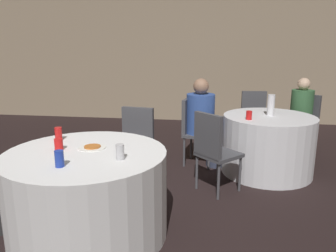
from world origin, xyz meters
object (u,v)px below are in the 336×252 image
object	(u,v)px
soda_can_red	(58,134)
table_near	(88,193)
bottle_far	(271,105)
chair_far_northeast	(303,120)
person_blue_shirt	(204,121)
chair_far_north	(254,116)
soda_can_silver	(120,152)
chair_far_southwest	(213,146)
chair_near_north	(135,140)
chair_far_west	(193,126)
pizza_plate_near	(92,147)
table_far	(268,144)
soda_can_blue	(59,159)
person_green_jacket	(298,119)

from	to	relation	value
soda_can_red	table_near	bearing A→B (deg)	-38.88
soda_can_red	bottle_far	bearing A→B (deg)	33.52
chair_far_northeast	person_blue_shirt	xyz separation A→B (m)	(-1.42, -0.60, 0.07)
chair_far_north	soda_can_silver	world-z (taller)	chair_far_north
bottle_far	chair_far_southwest	bearing A→B (deg)	-133.31
table_near	chair_near_north	distance (m)	1.10
chair_far_west	soda_can_red	world-z (taller)	chair_far_west
soda_can_silver	table_near	bearing A→B (deg)	158.42
chair_far_southwest	pizza_plate_near	size ratio (longest dim) A/B	3.83
soda_can_red	soda_can_silver	bearing A→B (deg)	-31.50
chair_far_northeast	soda_can_silver	size ratio (longest dim) A/B	7.43
table_far	person_blue_shirt	distance (m)	0.86
table_far	chair_far_northeast	size ratio (longest dim) A/B	1.26
pizza_plate_near	soda_can_silver	world-z (taller)	soda_can_silver
pizza_plate_near	bottle_far	xyz separation A→B (m)	(1.73, 1.60, 0.13)
table_far	pizza_plate_near	distance (m)	2.35
chair_far_southwest	chair_far_west	bearing A→B (deg)	151.33
chair_far_west	person_blue_shirt	distance (m)	0.17
soda_can_blue	soda_can_silver	bearing A→B (deg)	28.08
chair_far_west	bottle_far	world-z (taller)	bottle_far
chair_near_north	person_blue_shirt	bearing A→B (deg)	-126.38
chair_far_southwest	chair_near_north	bearing A→B (deg)	-142.19
table_far	person_blue_shirt	world-z (taller)	person_blue_shirt
table_far	chair_far_northeast	xyz separation A→B (m)	(0.61, 0.77, 0.17)
chair_far_west	pizza_plate_near	distance (m)	1.93
person_blue_shirt	soda_can_red	world-z (taller)	person_blue_shirt
chair_far_west	chair_far_southwest	bearing A→B (deg)	28.67
pizza_plate_near	bottle_far	distance (m)	2.36
chair_far_west	chair_far_northeast	world-z (taller)	same
person_green_jacket	person_blue_shirt	size ratio (longest dim) A/B	0.98
table_far	chair_near_north	distance (m)	1.70
soda_can_silver	bottle_far	world-z (taller)	bottle_far
chair_far_southwest	chair_far_northeast	xyz separation A→B (m)	(1.30, 1.47, 0.00)
chair_far_west	person_blue_shirt	size ratio (longest dim) A/B	0.77
chair_far_southwest	bottle_far	distance (m)	1.08
chair_far_north	soda_can_silver	bearing A→B (deg)	60.39
soda_can_blue	soda_can_silver	distance (m)	0.45
person_blue_shirt	person_green_jacket	bearing A→B (deg)	121.51
soda_can_blue	person_green_jacket	bearing A→B (deg)	49.07
table_far	chair_far_west	size ratio (longest dim) A/B	1.26
person_blue_shirt	soda_can_blue	distance (m)	2.41
chair_far_north	soda_can_red	xyz separation A→B (m)	(-2.05, -2.35, 0.27)
person_green_jacket	bottle_far	bearing A→B (deg)	88.60
chair_far_northeast	soda_can_red	world-z (taller)	chair_far_northeast
table_near	bottle_far	size ratio (longest dim) A/B	5.11
chair_near_north	pizza_plate_near	xyz separation A→B (m)	(-0.15, -0.96, 0.21)
table_far	soda_can_red	xyz separation A→B (m)	(-2.12, -1.37, 0.43)
chair_far_west	person_blue_shirt	xyz separation A→B (m)	(0.15, -0.03, 0.07)
table_near	person_blue_shirt	xyz separation A→B (m)	(0.93, 1.84, 0.24)
table_far	person_blue_shirt	xyz separation A→B (m)	(-0.81, 0.17, 0.24)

